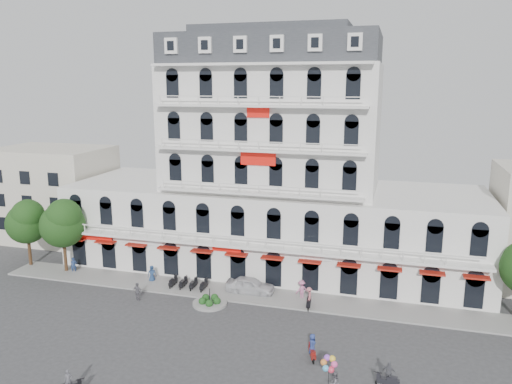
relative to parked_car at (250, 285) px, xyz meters
The scene contains 17 objects.
ground 9.54m from the parked_car, 89.26° to the right, with size 120.00×120.00×0.00m, color #38383A.
sidewalk 0.90m from the parked_car, 76.16° to the right, with size 53.00×4.00×0.16m, color gray.
main_building 12.49m from the parked_car, 89.17° to the left, with size 45.00×15.00×25.80m.
flank_building_west 32.09m from the parked_car, 160.64° to the left, with size 14.00×10.00×12.00m, color beige.
traffic_island 4.56m from the parked_car, 129.44° to the right, with size 3.20×3.20×1.60m.
parked_scooter_row 6.32m from the parked_car, behind, with size 4.40×1.80×1.10m, color black, non-canonical shape.
tree_west_outer 26.22m from the parked_car, behind, with size 4.50×4.48×7.76m.
tree_west_inner 21.39m from the parked_car, behind, with size 4.76×4.76×8.25m.
parked_car is the anchor object (origin of this frame).
rider_east 12.89m from the parked_car, 52.73° to the right, with size 0.81×1.65×2.06m.
rider_northeast 18.24m from the parked_car, 43.10° to the right, with size 1.70×0.45×1.98m.
rider_center 6.36m from the parked_car, 16.61° to the right, with size 0.69×1.70×2.07m.
pedestrian_left 10.58m from the parked_car, behind, with size 0.86×0.56×1.76m, color navy.
pedestrian_mid 10.75m from the parked_car, 155.71° to the right, with size 1.02×0.43×1.74m, color slate.
pedestrian_right 5.07m from the parked_car, ahead, with size 1.22×0.70×1.90m, color #C06593.
pedestrian_far 19.88m from the parked_car, behind, with size 0.63×0.41×1.73m, color navy.
balloon_vendor 17.05m from the parked_car, 55.17° to the right, with size 1.46×1.34×2.45m.
Camera 1 is at (12.78, -34.19, 20.03)m, focal length 35.00 mm.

